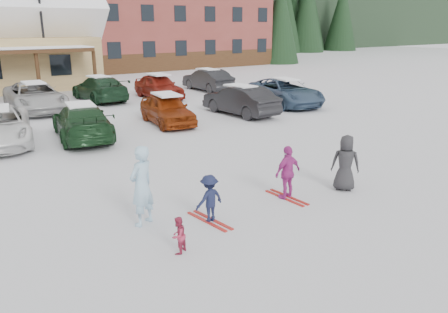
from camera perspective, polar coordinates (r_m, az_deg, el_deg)
ground at (r=11.34m, az=1.66°, el=-6.30°), size 160.00×160.00×0.00m
lamp_post at (r=32.67m, az=-22.51°, el=14.26°), size 0.50×0.25×6.56m
conifer_1 at (r=54.27m, az=7.37°, el=18.62°), size 4.84×4.84×11.22m
conifer_3 at (r=53.78m, az=-22.74°, el=16.31°), size 3.96×3.96×9.18m
conifer_4 at (r=67.66m, az=1.66°, el=18.61°), size 5.06×5.06×11.73m
adult_skier at (r=10.11m, az=-10.71°, el=-3.79°), size 0.81×0.70×1.89m
toddler_red at (r=8.97m, az=-6.00°, el=-10.21°), size 0.48×0.45×0.79m
child_navy at (r=10.20m, az=-1.93°, el=-5.51°), size 0.79×0.51×1.15m
skis_child_navy at (r=10.43m, az=-1.90°, el=-8.37°), size 0.36×1.41×0.03m
child_magenta at (r=11.62m, az=8.32°, el=-2.07°), size 0.87×0.39×1.45m
skis_child_magenta at (r=11.87m, az=8.18°, el=-5.32°), size 0.27×1.41×0.03m
bystander_dark at (r=12.53m, az=15.58°, el=-0.82°), size 0.88×0.91×1.58m
parked_car_3 at (r=18.54m, az=-18.07°, el=4.34°), size 2.72×5.12×1.41m
parked_car_4 at (r=20.53m, az=-7.45°, el=6.16°), size 2.18×4.29×1.40m
parked_car_5 at (r=22.52m, az=2.15°, el=7.35°), size 1.85×4.62×1.49m
parked_car_6 at (r=25.55m, az=7.96°, el=8.35°), size 3.35×5.74×1.50m
parked_car_10 at (r=25.52m, az=-23.46°, el=7.16°), size 2.69×5.60×1.54m
parked_car_11 at (r=27.81m, az=-15.95°, el=8.52°), size 2.25×5.16×1.48m
parked_car_12 at (r=27.97m, az=-8.53°, el=9.05°), size 1.84×4.44×1.50m
parked_car_13 at (r=30.99m, az=-2.15°, el=9.96°), size 1.61×4.55×1.50m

